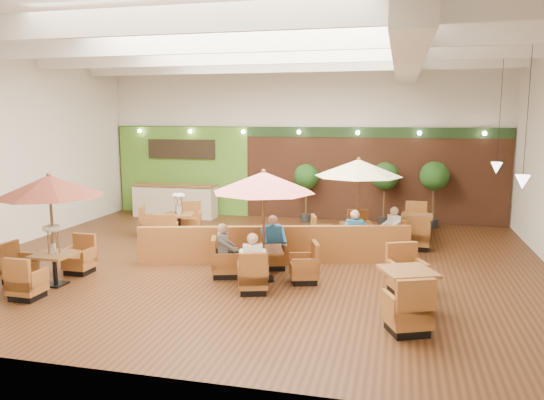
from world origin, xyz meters
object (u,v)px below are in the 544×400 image
(table_5, at_px, (416,229))
(diner_3, at_px, (354,230))
(table_2, at_px, (358,187))
(diner_0, at_px, (253,257))
(topiary_2, at_px, (434,179))
(diner_1, at_px, (273,237))
(table_1, at_px, (264,205))
(service_counter, at_px, (175,201))
(diner_2, at_px, (225,245))
(topiary_0, at_px, (306,179))
(booth_divider, at_px, (275,245))
(diner_4, at_px, (392,225))
(table_0, at_px, (48,205))
(topiary_1, at_px, (385,179))
(table_4, at_px, (407,291))
(table_3, at_px, (172,223))

(table_5, relative_size, diner_3, 3.23)
(table_2, bearing_deg, diner_0, -129.74)
(topiary_2, height_order, diner_1, topiary_2)
(table_2, distance_m, diner_3, 1.33)
(table_1, relative_size, table_5, 0.96)
(service_counter, xyz_separation_m, diner_2, (4.06, -6.45, 0.17))
(topiary_0, bearing_deg, table_2, -60.44)
(topiary_0, height_order, diner_0, topiary_0)
(service_counter, height_order, diner_2, diner_2)
(booth_divider, bearing_deg, diner_4, 16.51)
(service_counter, distance_m, table_0, 7.98)
(diner_2, bearing_deg, topiary_0, 153.35)
(topiary_1, bearing_deg, diner_4, -84.93)
(table_4, distance_m, topiary_0, 8.63)
(topiary_0, height_order, topiary_2, topiary_2)
(topiary_2, height_order, diner_4, topiary_2)
(table_3, distance_m, diner_4, 6.44)
(diner_3, bearing_deg, table_4, -90.07)
(booth_divider, distance_m, table_2, 2.83)
(table_0, height_order, diner_3, table_0)
(table_2, height_order, table_3, table_2)
(table_1, distance_m, diner_0, 1.30)
(booth_divider, xyz_separation_m, table_1, (0.07, -1.38, 1.23))
(table_1, height_order, diner_0, table_1)
(service_counter, relative_size, table_1, 1.18)
(diner_3, bearing_deg, diner_2, -161.42)
(service_counter, height_order, table_0, table_0)
(topiary_1, distance_m, diner_0, 7.97)
(table_3, height_order, table_5, table_3)
(table_4, height_order, diner_3, diner_3)
(table_3, height_order, diner_1, table_3)
(topiary_0, xyz_separation_m, diner_4, (2.93, -3.55, -0.73))
(table_0, height_order, diner_4, table_0)
(table_1, xyz_separation_m, table_2, (1.79, 3.10, 0.03))
(table_5, height_order, diner_4, diner_4)
(table_4, distance_m, topiary_2, 8.04)
(table_0, xyz_separation_m, diner_1, (4.32, 2.32, -0.98))
(booth_divider, distance_m, table_3, 4.15)
(topiary_2, relative_size, diner_2, 2.79)
(table_2, distance_m, topiary_1, 3.60)
(table_5, height_order, diner_2, diner_2)
(table_3, relative_size, diner_3, 3.17)
(table_4, xyz_separation_m, topiary_0, (-3.29, 7.90, 1.09))
(diner_0, bearing_deg, topiary_1, 57.09)
(topiary_0, height_order, diner_1, topiary_0)
(diner_1, relative_size, diner_4, 1.06)
(topiary_0, xyz_separation_m, topiary_1, (2.62, 0.00, 0.08))
(topiary_1, xyz_separation_m, diner_0, (-2.40, -7.55, -0.80))
(table_2, height_order, table_4, table_2)
(diner_0, height_order, diner_1, diner_1)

